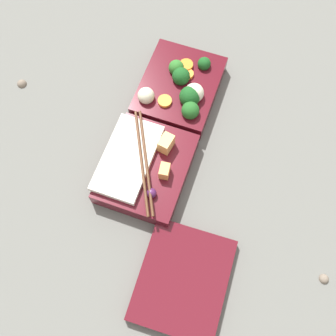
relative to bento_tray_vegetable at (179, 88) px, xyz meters
The scene contains 6 objects.
ground_plane 0.09m from the bento_tray_vegetable, ahead, with size 3.00×3.00×0.00m, color slate.
bento_tray_vegetable is the anchor object (origin of this frame).
bento_tray_rice 0.18m from the bento_tray_vegetable, ahead, with size 0.19×0.15×0.07m.
bento_lid 0.37m from the bento_tray_vegetable, 19.97° to the left, with size 0.18×0.15×0.02m, color #510F19.
pebble_0 0.33m from the bento_tray_vegetable, 75.02° to the right, with size 0.02×0.02×0.02m, color #7A6B5B.
pebble_1 0.44m from the bento_tray_vegetable, 52.88° to the left, with size 0.02×0.02×0.02m, color #7A6B5B.
Camera 1 is at (0.34, 0.13, 0.69)m, focal length 42.00 mm.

